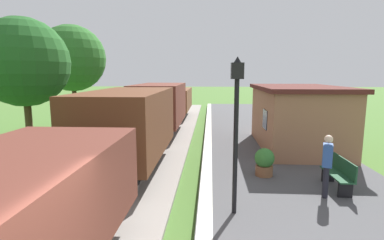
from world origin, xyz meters
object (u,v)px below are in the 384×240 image
(station_hut, at_px, (297,117))
(person_waiting, at_px, (327,163))
(lamp_post_near, at_px, (236,108))
(potted_planter, at_px, (264,162))
(tree_field_left, at_px, (72,58))
(freight_train, at_px, (148,117))
(bench_near_hut, at_px, (339,173))
(tree_trackside_far, at_px, (24,63))

(station_hut, bearing_deg, person_waiting, -97.68)
(person_waiting, distance_m, lamp_post_near, 3.22)
(potted_planter, xyz_separation_m, tree_field_left, (-10.55, 9.05, 3.80))
(freight_train, relative_size, potted_planter, 28.38)
(freight_train, relative_size, bench_near_hut, 17.33)
(person_waiting, height_order, tree_field_left, tree_field_left)
(lamp_post_near, relative_size, tree_trackside_far, 0.64)
(person_waiting, bearing_deg, freight_train, -22.86)
(freight_train, distance_m, lamp_post_near, 7.67)
(potted_planter, bearing_deg, tree_trackside_far, 166.65)
(lamp_post_near, height_order, tree_trackside_far, tree_trackside_far)
(person_waiting, xyz_separation_m, potted_planter, (-1.36, 1.60, -0.46))
(bench_near_hut, relative_size, potted_planter, 1.64)
(bench_near_hut, xyz_separation_m, tree_trackside_far, (-11.28, 3.25, 3.29))
(tree_trackside_far, height_order, tree_field_left, tree_field_left)
(station_hut, distance_m, lamp_post_near, 7.56)
(bench_near_hut, relative_size, tree_trackside_far, 0.26)
(tree_trackside_far, distance_m, tree_field_left, 6.96)
(potted_planter, distance_m, lamp_post_near, 3.62)
(person_waiting, distance_m, tree_field_left, 16.32)
(station_hut, xyz_separation_m, potted_planter, (-2.11, -4.00, -0.93))
(freight_train, xyz_separation_m, tree_field_left, (-5.86, 5.05, 2.97))
(person_waiting, distance_m, potted_planter, 2.15)
(freight_train, distance_m, tree_field_left, 8.28)
(station_hut, relative_size, bench_near_hut, 3.87)
(freight_train, height_order, station_hut, station_hut)
(potted_planter, bearing_deg, freight_train, 139.49)
(tree_trackside_far, relative_size, tree_field_left, 0.88)
(freight_train, relative_size, station_hut, 4.48)
(tree_trackside_far, bearing_deg, tree_field_left, 100.10)
(freight_train, bearing_deg, lamp_post_near, -62.48)
(person_waiting, xyz_separation_m, tree_field_left, (-11.91, 10.65, 3.34))
(station_hut, relative_size, person_waiting, 3.39)
(person_waiting, height_order, lamp_post_near, lamp_post_near)
(tree_field_left, bearing_deg, bench_near_hut, -38.90)
(lamp_post_near, bearing_deg, bench_near_hut, 28.06)
(lamp_post_near, relative_size, tree_field_left, 0.56)
(tree_trackside_far, bearing_deg, bench_near_hut, -16.06)
(freight_train, xyz_separation_m, tree_trackside_far, (-4.64, -1.79, 2.46))
(freight_train, bearing_deg, potted_planter, -40.51)
(tree_trackside_far, bearing_deg, station_hut, 8.85)
(potted_planter, bearing_deg, person_waiting, -49.63)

